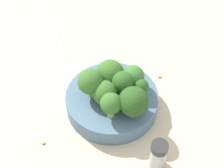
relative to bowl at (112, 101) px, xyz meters
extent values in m
plane|color=beige|center=(0.00, 0.00, -0.02)|extent=(3.00, 3.00, 0.00)
cylinder|color=slate|center=(0.00, 0.00, 0.00)|extent=(0.18, 0.18, 0.04)
cylinder|color=#8EB770|center=(0.01, -0.06, 0.03)|extent=(0.02, 0.02, 0.03)
sphere|color=#28511E|center=(0.01, -0.06, 0.05)|extent=(0.06, 0.06, 0.06)
cylinder|color=#7A9E5B|center=(0.05, 0.00, 0.03)|extent=(0.02, 0.02, 0.02)
sphere|color=#3D7533|center=(0.05, 0.00, 0.05)|extent=(0.05, 0.05, 0.05)
cylinder|color=#8EB770|center=(-0.02, -0.01, 0.03)|extent=(0.02, 0.02, 0.02)
sphere|color=#386B28|center=(-0.02, -0.01, 0.05)|extent=(0.05, 0.05, 0.05)
cylinder|color=#84AD66|center=(-0.03, -0.04, 0.03)|extent=(0.02, 0.02, 0.03)
sphere|color=#386B28|center=(-0.03, -0.04, 0.05)|extent=(0.04, 0.04, 0.04)
cylinder|color=#84AD66|center=(0.02, -0.01, 0.03)|extent=(0.02, 0.02, 0.03)
sphere|color=#2D5B23|center=(0.02, -0.01, 0.05)|extent=(0.04, 0.04, 0.04)
cylinder|color=#8EB770|center=(0.01, 0.03, 0.03)|extent=(0.02, 0.02, 0.02)
sphere|color=#386B28|center=(0.01, 0.03, 0.05)|extent=(0.06, 0.06, 0.06)
cylinder|color=#84AD66|center=(-0.04, 0.02, 0.03)|extent=(0.02, 0.02, 0.03)
sphere|color=#386B28|center=(-0.04, 0.02, 0.06)|extent=(0.05, 0.05, 0.05)
cylinder|color=#84AD66|center=(0.05, -0.03, 0.03)|extent=(0.02, 0.02, 0.02)
sphere|color=#2D5B23|center=(0.05, -0.03, 0.04)|extent=(0.03, 0.03, 0.03)
cylinder|color=#B2B7BC|center=(0.01, -0.15, 0.01)|extent=(0.03, 0.03, 0.05)
cylinder|color=#2D2D2D|center=(0.01, -0.15, 0.04)|extent=(0.03, 0.03, 0.01)
cube|color=olive|center=(0.01, 0.12, -0.02)|extent=(0.01, 0.01, 0.01)
cube|color=#AD7F4C|center=(-0.15, -0.02, -0.02)|extent=(0.01, 0.01, 0.01)
cube|color=#AD7F4C|center=(0.13, 0.02, -0.02)|extent=(0.01, 0.01, 0.01)
camera|label=1|loc=(-0.19, -0.35, 0.49)|focal=50.00mm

